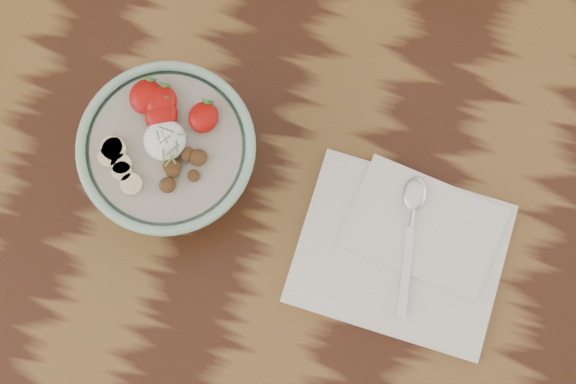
{
  "coord_description": "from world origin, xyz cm",
  "views": [
    {
      "loc": [
        11.84,
        -13.54,
        166.76
      ],
      "look_at": [
        7.49,
        2.15,
        86.25
      ],
      "focal_mm": 50.0,
      "sensor_mm": 36.0,
      "label": 1
    }
  ],
  "objects": [
    {
      "name": "table",
      "position": [
        0.0,
        0.0,
        65.7
      ],
      "size": [
        160.0,
        90.0,
        75.0
      ],
      "color": "#32170C",
      "rests_on": "ground"
    },
    {
      "name": "breakfast_bowl",
      "position": [
        -6.27,
        3.64,
        81.47
      ],
      "size": [
        19.0,
        19.0,
        12.37
      ],
      "rotation": [
        0.0,
        0.0,
        0.41
      ],
      "color": "#86B598",
      "rests_on": "table"
    },
    {
      "name": "napkin",
      "position": [
        21.6,
        1.49,
        75.6
      ],
      "size": [
        23.65,
        20.08,
        1.42
      ],
      "rotation": [
        0.0,
        0.0,
        -0.03
      ],
      "color": "white",
      "rests_on": "table"
    },
    {
      "name": "spoon",
      "position": [
        21.35,
        5.47,
        76.77
      ],
      "size": [
        3.94,
        16.3,
        0.85
      ],
      "rotation": [
        0.0,
        0.0,
        0.13
      ],
      "color": "silver",
      "rests_on": "napkin"
    }
  ]
}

